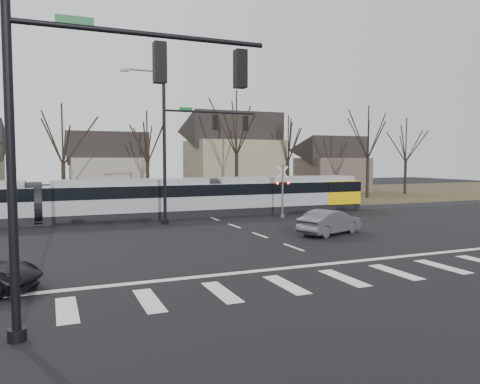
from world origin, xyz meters
name	(u,v)px	position (x,y,z in m)	size (l,w,h in m)	color
ground	(315,255)	(0.00, 0.00, 0.00)	(140.00, 140.00, 0.00)	black
grass_verge	(160,199)	(0.00, 32.00, 0.01)	(140.00, 28.00, 0.01)	#38331E
crosswalk	(370,275)	(0.00, -4.00, 0.01)	(27.00, 2.60, 0.01)	silver
stop_line	(337,263)	(0.00, -1.80, 0.01)	(28.00, 0.35, 0.01)	silver
lane_dashes	(206,216)	(0.00, 16.00, 0.01)	(0.18, 30.00, 0.01)	silver
rail_pair	(206,216)	(0.00, 15.80, 0.03)	(90.00, 1.52, 0.06)	#59595E
tram	(130,198)	(-5.78, 16.00, 1.59)	(38.54, 2.86, 2.92)	gray
sedan	(330,222)	(3.92, 4.76, 0.72)	(4.63, 3.02, 1.44)	#47484E
signal_pole_near_left	(81,106)	(-10.41, -6.00, 5.70)	(9.28, 0.44, 10.20)	black
signal_pole_far	(187,139)	(-2.41, 12.50, 5.70)	(9.28, 0.44, 10.20)	black
rail_crossing_signal	(283,192)	(5.00, 12.79, 1.89)	(1.08, 0.36, 4.00)	#59595B
tree_row	(193,153)	(2.00, 26.00, 5.00)	(59.20, 7.20, 10.00)	black
house_b	(108,163)	(-5.00, 36.00, 3.97)	(8.64, 7.56, 7.65)	gray
house_c	(233,152)	(9.00, 33.00, 5.23)	(10.80, 8.64, 10.10)	gray
house_d	(332,162)	(24.00, 35.00, 3.97)	(8.64, 7.56, 7.65)	brown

